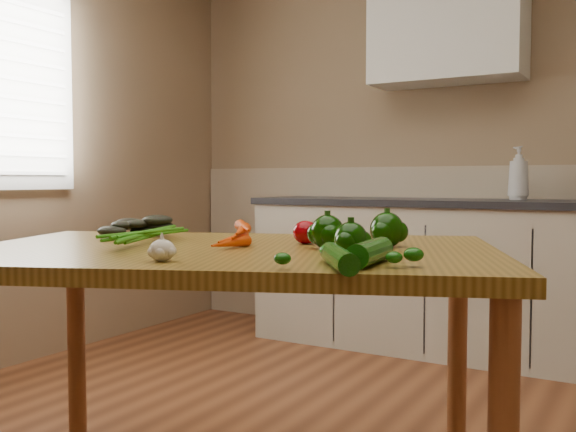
# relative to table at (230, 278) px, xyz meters

# --- Properties ---
(room) EXTENTS (4.04, 5.04, 2.64)m
(room) POSITION_rel_table_xyz_m (0.04, 0.19, 0.52)
(room) COLOR brown
(room) RESTS_ON ground
(counter_run) EXTENTS (2.84, 0.64, 1.14)m
(counter_run) POSITION_rel_table_xyz_m (0.25, 2.21, -0.27)
(counter_run) COLOR #B6AD98
(counter_run) RESTS_ON ground
(upper_cabinets) EXTENTS (2.15, 0.35, 0.70)m
(upper_cabinets) POSITION_rel_table_xyz_m (0.55, 2.34, 1.23)
(upper_cabinets) COLOR silver
(upper_cabinets) RESTS_ON room
(table) EXTENTS (1.78, 1.47, 0.82)m
(table) POSITION_rel_table_xyz_m (0.00, 0.00, 0.00)
(table) COLOR olive
(table) RESTS_ON ground
(soap_bottle_a) EXTENTS (0.17, 0.17, 0.30)m
(soap_bottle_a) POSITION_rel_table_xyz_m (0.38, 2.29, 0.33)
(soap_bottle_a) COLOR silver
(soap_bottle_a) RESTS_ON counter_run
(carrot_bunch) EXTENTS (0.34, 0.31, 0.08)m
(carrot_bunch) POSITION_rel_table_xyz_m (-0.08, 0.00, 0.13)
(carrot_bunch) COLOR #EC4405
(carrot_bunch) RESTS_ON table
(leafy_greens) EXTENTS (0.22, 0.20, 0.11)m
(leafy_greens) POSITION_rel_table_xyz_m (-0.47, 0.10, 0.14)
(leafy_greens) COLOR black
(leafy_greens) RESTS_ON table
(garlic_bulb) EXTENTS (0.06, 0.06, 0.05)m
(garlic_bulb) POSITION_rel_table_xyz_m (0.05, -0.35, 0.12)
(garlic_bulb) COLOR beige
(garlic_bulb) RESTS_ON table
(pepper_a) EXTENTS (0.10, 0.10, 0.10)m
(pepper_a) POSITION_rel_table_xyz_m (0.27, 0.10, 0.14)
(pepper_a) COLOR black
(pepper_a) RESTS_ON table
(pepper_b) EXTENTS (0.10, 0.10, 0.10)m
(pepper_b) POSITION_rel_table_xyz_m (0.39, 0.24, 0.14)
(pepper_b) COLOR black
(pepper_b) RESTS_ON table
(pepper_c) EXTENTS (0.09, 0.09, 0.09)m
(pepper_c) POSITION_rel_table_xyz_m (0.40, -0.03, 0.13)
(pepper_c) COLOR black
(pepper_c) RESTS_ON table
(tomato_a) EXTENTS (0.08, 0.08, 0.07)m
(tomato_a) POSITION_rel_table_xyz_m (0.15, 0.19, 0.13)
(tomato_a) COLOR #8D0209
(tomato_a) RESTS_ON table
(tomato_b) EXTENTS (0.06, 0.06, 0.06)m
(tomato_b) POSITION_rel_table_xyz_m (0.20, 0.30, 0.12)
(tomato_b) COLOR #CB5805
(tomato_b) RESTS_ON table
(tomato_c) EXTENTS (0.08, 0.08, 0.07)m
(tomato_c) POSITION_rel_table_xyz_m (0.34, 0.35, 0.13)
(tomato_c) COLOR #CB5805
(tomato_c) RESTS_ON table
(zucchini_a) EXTENTS (0.08, 0.21, 0.06)m
(zucchini_a) POSITION_rel_table_xyz_m (0.51, -0.16, 0.12)
(zucchini_a) COLOR #0B4607
(zucchini_a) RESTS_ON table
(zucchini_b) EXTENTS (0.18, 0.23, 0.05)m
(zucchini_b) POSITION_rel_table_xyz_m (0.47, -0.26, 0.11)
(zucchini_b) COLOR #0B4607
(zucchini_b) RESTS_ON table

